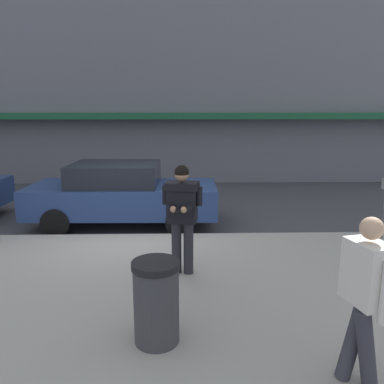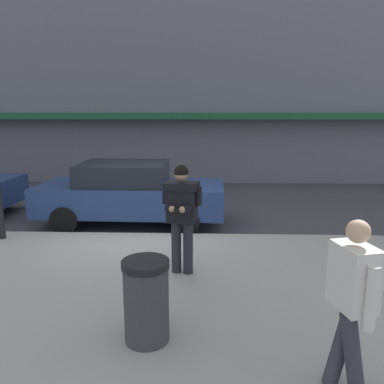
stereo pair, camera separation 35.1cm
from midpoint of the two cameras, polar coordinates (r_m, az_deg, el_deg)
ground_plane at (r=8.59m, az=-10.11°, el=-6.78°), size 80.00×80.00×0.00m
sidewalk at (r=5.84m, az=-4.30°, el=-15.28°), size 32.00×5.30×0.14m
curb_paint_line at (r=8.54m, az=-3.37°, el=-6.69°), size 28.00×0.12×0.01m
storefront_facade at (r=16.88m, az=-2.67°, el=23.90°), size 28.00×4.70×12.41m
parked_sedan_mid at (r=9.33m, az=-11.69°, el=-0.27°), size 4.54×2.00×1.54m
man_texting_on_phone at (r=5.98m, az=-3.20°, el=-2.45°), size 0.64×0.63×1.81m
pedestrian_in_light_coat at (r=3.89m, az=22.48°, el=-13.94°), size 0.39×0.59×1.70m
trash_bin at (r=4.48m, az=-7.78°, el=-16.26°), size 0.55×0.55×0.98m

